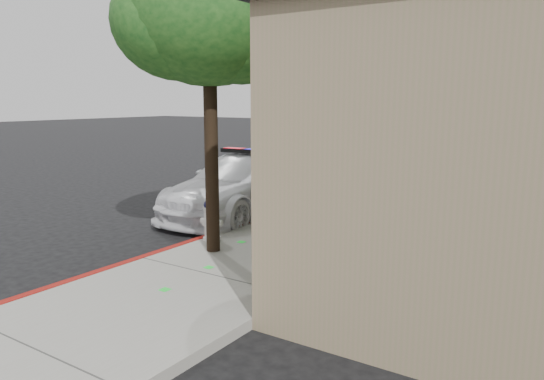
{
  "coord_description": "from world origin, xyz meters",
  "views": [
    {
      "loc": [
        6.85,
        -5.99,
        2.88
      ],
      "look_at": [
        1.34,
        2.22,
        1.15
      ],
      "focal_mm": 34.33,
      "sensor_mm": 36.0,
      "label": 1
    }
  ],
  "objects_px": {
    "police_car": "(245,184)",
    "street_tree_mid": "(346,37)",
    "fire_hydrant": "(211,219)",
    "street_tree_near": "(209,18)",
    "street_tree_far": "(402,63)"
  },
  "relations": [
    {
      "from": "police_car",
      "to": "street_tree_mid",
      "type": "height_order",
      "value": "street_tree_mid"
    },
    {
      "from": "fire_hydrant",
      "to": "police_car",
      "type": "bearing_deg",
      "value": 106.41
    },
    {
      "from": "fire_hydrant",
      "to": "street_tree_near",
      "type": "xyz_separation_m",
      "value": [
        0.5,
        -0.54,
        3.67
      ]
    },
    {
      "from": "street_tree_near",
      "to": "police_car",
      "type": "bearing_deg",
      "value": 117.83
    },
    {
      "from": "street_tree_far",
      "to": "fire_hydrant",
      "type": "bearing_deg",
      "value": -95.61
    },
    {
      "from": "street_tree_near",
      "to": "street_tree_far",
      "type": "distance_m",
      "value": 8.6
    },
    {
      "from": "fire_hydrant",
      "to": "street_tree_mid",
      "type": "distance_m",
      "value": 5.82
    },
    {
      "from": "street_tree_mid",
      "to": "fire_hydrant",
      "type": "bearing_deg",
      "value": -99.15
    },
    {
      "from": "fire_hydrant",
      "to": "street_tree_mid",
      "type": "relative_size",
      "value": 0.15
    },
    {
      "from": "police_car",
      "to": "street_tree_near",
      "type": "bearing_deg",
      "value": -65.04
    },
    {
      "from": "street_tree_mid",
      "to": "street_tree_far",
      "type": "relative_size",
      "value": 1.11
    },
    {
      "from": "police_car",
      "to": "street_tree_mid",
      "type": "relative_size",
      "value": 0.97
    },
    {
      "from": "fire_hydrant",
      "to": "street_tree_near",
      "type": "relative_size",
      "value": 0.15
    },
    {
      "from": "street_tree_far",
      "to": "police_car",
      "type": "bearing_deg",
      "value": -111.18
    },
    {
      "from": "street_tree_mid",
      "to": "street_tree_far",
      "type": "xyz_separation_m",
      "value": [
        0.09,
        3.72,
        -0.43
      ]
    }
  ]
}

